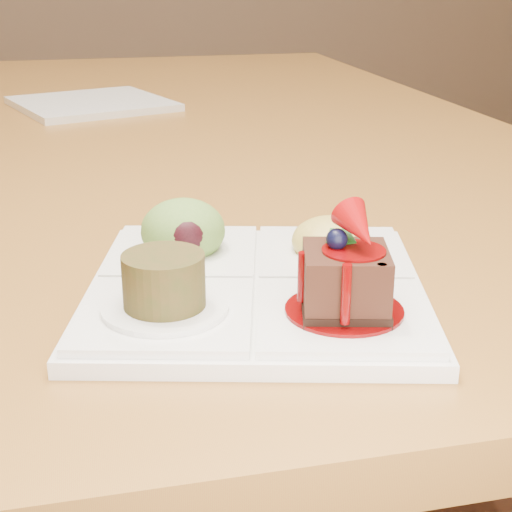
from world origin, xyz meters
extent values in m
cube|color=brown|center=(0.00, 0.00, 0.73)|extent=(1.00, 1.80, 0.04)
cylinder|color=brown|center=(0.44, 0.84, 0.35)|extent=(0.06, 0.06, 0.71)
cube|color=white|center=(-0.04, -0.69, 0.76)|extent=(0.30, 0.30, 0.01)
cube|color=white|center=(0.00, -0.76, 0.77)|extent=(0.14, 0.14, 0.01)
cube|color=white|center=(-0.11, -0.73, 0.77)|extent=(0.14, 0.14, 0.01)
cube|color=white|center=(-0.08, -0.62, 0.77)|extent=(0.14, 0.14, 0.01)
cube|color=white|center=(0.03, -0.64, 0.77)|extent=(0.14, 0.14, 0.01)
cylinder|color=#590304|center=(0.00, -0.76, 0.77)|extent=(0.08, 0.08, 0.00)
cube|color=black|center=(0.00, -0.76, 0.77)|extent=(0.07, 0.07, 0.01)
cube|color=black|center=(0.00, -0.76, 0.79)|extent=(0.07, 0.07, 0.04)
cylinder|color=#590304|center=(0.00, -0.76, 0.81)|extent=(0.04, 0.04, 0.00)
sphere|color=black|center=(0.00, -0.76, 0.82)|extent=(0.01, 0.01, 0.01)
cone|color=maroon|center=(0.01, -0.77, 0.83)|extent=(0.03, 0.04, 0.04)
cube|color=#124110|center=(0.01, -0.75, 0.82)|extent=(0.01, 0.02, 0.01)
cube|color=#124110|center=(0.00, -0.75, 0.82)|extent=(0.02, 0.02, 0.01)
cylinder|color=#590304|center=(0.00, -0.79, 0.79)|extent=(0.01, 0.01, 0.04)
cylinder|color=#590304|center=(0.02, -0.79, 0.79)|extent=(0.01, 0.01, 0.04)
cylinder|color=#590304|center=(-0.02, -0.76, 0.79)|extent=(0.01, 0.01, 0.03)
cylinder|color=white|center=(-0.11, -0.73, 0.77)|extent=(0.09, 0.09, 0.00)
cylinder|color=#442E13|center=(-0.11, -0.73, 0.79)|extent=(0.06, 0.06, 0.04)
cylinder|color=#4C2E10|center=(-0.11, -0.73, 0.80)|extent=(0.05, 0.05, 0.00)
ellipsoid|color=olive|center=(-0.08, -0.62, 0.78)|extent=(0.07, 0.07, 0.05)
ellipsoid|color=black|center=(-0.08, -0.64, 0.79)|extent=(0.03, 0.03, 0.03)
ellipsoid|color=gold|center=(0.03, -0.64, 0.78)|extent=(0.07, 0.07, 0.04)
cube|color=#BC590D|center=(0.05, -0.64, 0.78)|extent=(0.02, 0.01, 0.01)
cube|color=#417D1B|center=(0.03, -0.63, 0.78)|extent=(0.02, 0.02, 0.02)
cube|color=#BC590D|center=(0.02, -0.64, 0.78)|extent=(0.02, 0.02, 0.02)
cube|color=#417D1B|center=(0.03, -0.65, 0.78)|extent=(0.02, 0.02, 0.02)
cube|color=#BC590D|center=(0.04, -0.66, 0.78)|extent=(0.02, 0.02, 0.01)
cube|color=white|center=(-0.13, 0.18, 0.76)|extent=(0.30, 0.30, 0.01)
camera|label=1|loc=(-0.16, -1.22, 0.99)|focal=55.00mm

